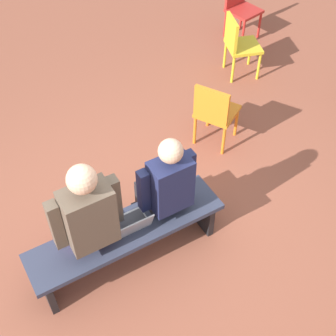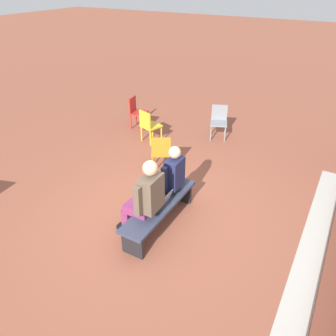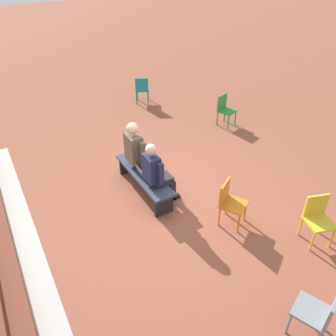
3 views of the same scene
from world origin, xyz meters
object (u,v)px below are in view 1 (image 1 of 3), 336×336
object	(u,v)px
bench	(127,235)
person_adult	(85,217)
laptop	(132,224)
plastic_chair_far_left	(215,111)
plastic_chair_near_bench_right	(238,43)
plastic_chair_near_bench_left	(241,5)
person_student	(164,186)

from	to	relation	value
bench	person_adult	bearing A→B (deg)	-12.96
bench	person_adult	world-z (taller)	person_adult
laptop	plastic_chair_far_left	world-z (taller)	plastic_chair_far_left
plastic_chair_near_bench_right	plastic_chair_far_left	distance (m)	1.45
person_adult	plastic_chair_near_bench_right	size ratio (longest dim) A/B	1.70
person_adult	plastic_chair_near_bench_left	size ratio (longest dim) A/B	1.70
laptop	plastic_chair_near_bench_left	distance (m)	4.19
plastic_chair_near_bench_right	plastic_chair_far_left	world-z (taller)	same
person_adult	plastic_chair_near_bench_left	xyz separation A→B (m)	(-3.56, -2.63, -0.27)
person_student	plastic_chair_near_bench_right	size ratio (longest dim) A/B	1.58
person_adult	plastic_chair_far_left	distance (m)	2.07
person_student	person_adult	world-z (taller)	person_adult
plastic_chair_near_bench_left	plastic_chair_near_bench_right	bearing A→B (deg)	51.87
bench	person_student	world-z (taller)	person_student
laptop	person_adult	bearing A→B (deg)	-12.90
laptop	plastic_chair_near_bench_right	world-z (taller)	plastic_chair_near_bench_right
person_adult	plastic_chair_near_bench_left	bearing A→B (deg)	-143.53
plastic_chair_near_bench_right	bench	bearing A→B (deg)	35.98
person_adult	laptop	world-z (taller)	person_adult
person_adult	plastic_chair_near_bench_left	distance (m)	4.43
laptop	plastic_chair_near_bench_left	xyz separation A→B (m)	(-3.19, -2.72, -0.02)
plastic_chair_near_bench_left	plastic_chair_far_left	world-z (taller)	same
plastic_chair_near_bench_right	plastic_chair_far_left	xyz separation A→B (m)	(1.05, 0.99, 0.00)
bench	person_student	xyz separation A→B (m)	(-0.43, -0.07, 0.36)
bench	plastic_chair_near_bench_right	bearing A→B (deg)	-144.02
plastic_chair_far_left	laptop	bearing A→B (deg)	31.42
person_adult	plastic_chair_far_left	bearing A→B (deg)	-155.99
plastic_chair_near_bench_left	plastic_chair_near_bench_right	size ratio (longest dim) A/B	1.00
person_student	laptop	xyz separation A→B (m)	(0.37, 0.08, -0.21)
person_student	plastic_chair_near_bench_left	xyz separation A→B (m)	(-2.82, -2.64, -0.23)
person_student	plastic_chair_near_bench_right	bearing A→B (deg)	-140.06
bench	plastic_chair_far_left	xyz separation A→B (m)	(-1.56, -0.91, 0.13)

